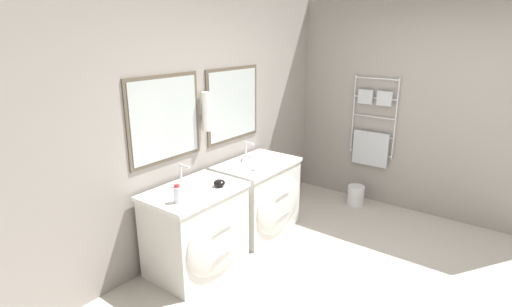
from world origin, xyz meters
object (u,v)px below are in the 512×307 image
amenity_bowl (219,183)px  vanity_left (199,230)px  toiletry_bottle (177,194)px  vanity_right (260,197)px  waste_bin (356,195)px

amenity_bowl → vanity_left: bearing=153.1°
toiletry_bottle → amenity_bowl: (0.48, -0.04, -0.04)m
vanity_left → amenity_bowl: amenity_bowl is taller
vanity_left → toiletry_bottle: bearing=-167.8°
vanity_left → toiletry_bottle: (-0.29, -0.06, 0.48)m
vanity_left → amenity_bowl: 0.49m
vanity_right → amenity_bowl: (-0.78, -0.10, 0.44)m
vanity_right → toiletry_bottle: toiletry_bottle is taller
vanity_left → waste_bin: (2.31, -0.58, -0.28)m
waste_bin → toiletry_bottle: bearing=168.6°
vanity_left → waste_bin: vanity_left is taller
vanity_right → waste_bin: (1.34, -0.58, -0.28)m
vanity_right → toiletry_bottle: (-1.26, -0.06, 0.48)m
amenity_bowl → waste_bin: amenity_bowl is taller
toiletry_bottle → waste_bin: (2.60, -0.52, -0.75)m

